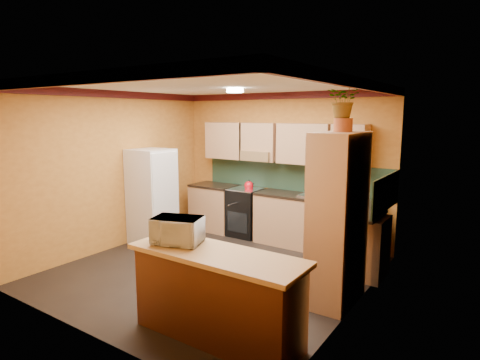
% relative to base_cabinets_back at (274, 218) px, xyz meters
% --- Properties ---
extents(room_shell, '(4.24, 4.24, 2.72)m').
position_rel_base_cabinets_back_xyz_m(room_shell, '(-0.02, -1.52, 1.65)').
color(room_shell, black).
rests_on(room_shell, ground).
extents(base_cabinets_back, '(3.65, 0.60, 0.88)m').
position_rel_base_cabinets_back_xyz_m(base_cabinets_back, '(0.00, 0.00, 0.00)').
color(base_cabinets_back, tan).
rests_on(base_cabinets_back, ground).
extents(countertop_back, '(3.65, 0.62, 0.04)m').
position_rel_base_cabinets_back_xyz_m(countertop_back, '(0.00, -0.00, 0.46)').
color(countertop_back, black).
rests_on(countertop_back, base_cabinets_back).
extents(stove, '(0.58, 0.58, 0.91)m').
position_rel_base_cabinets_back_xyz_m(stove, '(-0.62, -0.00, 0.02)').
color(stove, black).
rests_on(stove, ground).
extents(kettle, '(0.19, 0.19, 0.18)m').
position_rel_base_cabinets_back_xyz_m(kettle, '(-0.52, -0.05, 0.56)').
color(kettle, red).
rests_on(kettle, stove).
extents(sink, '(0.48, 0.40, 0.03)m').
position_rel_base_cabinets_back_xyz_m(sink, '(0.78, 0.00, 0.50)').
color(sink, silver).
rests_on(sink, countertop_back).
extents(base_cabinets_right, '(0.60, 0.80, 0.88)m').
position_rel_base_cabinets_back_xyz_m(base_cabinets_right, '(1.76, -0.71, 0.00)').
color(base_cabinets_right, tan).
rests_on(base_cabinets_right, ground).
extents(countertop_right, '(0.62, 0.80, 0.04)m').
position_rel_base_cabinets_back_xyz_m(countertop_right, '(1.76, -0.71, 0.46)').
color(countertop_right, black).
rests_on(countertop_right, base_cabinets_right).
extents(fridge, '(0.68, 0.66, 1.70)m').
position_rel_base_cabinets_back_xyz_m(fridge, '(-1.79, -1.30, 0.41)').
color(fridge, white).
rests_on(fridge, ground).
extents(pantry, '(0.48, 0.90, 2.10)m').
position_rel_base_cabinets_back_xyz_m(pantry, '(1.81, -1.69, 0.61)').
color(pantry, tan).
rests_on(pantry, ground).
extents(fern_pot, '(0.22, 0.22, 0.16)m').
position_rel_base_cabinets_back_xyz_m(fern_pot, '(1.81, -1.64, 1.74)').
color(fern_pot, '#9F4C26').
rests_on(fern_pot, pantry).
extents(fern, '(0.48, 0.44, 0.43)m').
position_rel_base_cabinets_back_xyz_m(fern, '(1.81, -1.64, 2.03)').
color(fern, tan).
rests_on(fern, fern_pot).
extents(breakfast_bar, '(1.80, 0.55, 0.88)m').
position_rel_base_cabinets_back_xyz_m(breakfast_bar, '(1.10, -3.19, 0.00)').
color(breakfast_bar, '#532513').
rests_on(breakfast_bar, ground).
extents(bar_top, '(1.90, 0.65, 0.05)m').
position_rel_base_cabinets_back_xyz_m(bar_top, '(1.10, -3.19, 0.47)').
color(bar_top, tan).
rests_on(bar_top, breakfast_bar).
extents(microwave, '(0.60, 0.50, 0.29)m').
position_rel_base_cabinets_back_xyz_m(microwave, '(0.58, -3.19, 0.63)').
color(microwave, white).
rests_on(microwave, bar_top).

